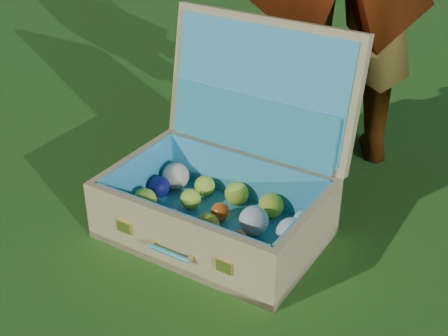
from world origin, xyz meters
TOP-DOWN VIEW (x-y plane):
  - ground at (0.00, 0.00)m, footprint 60.00×60.00m
  - suitcase at (0.18, 0.22)m, footprint 0.71×0.65m

SIDE VIEW (x-z plane):
  - ground at x=0.00m, z-range 0.00..0.00m
  - suitcase at x=0.18m, z-range -0.13..0.46m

